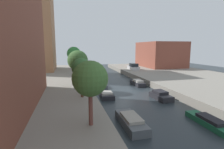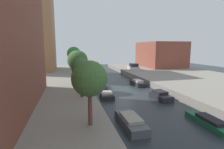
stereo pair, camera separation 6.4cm
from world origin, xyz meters
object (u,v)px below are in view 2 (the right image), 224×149
object	(u,v)px
low_block_right	(160,54)
street_tree_4	(74,54)
moored_boat_left_3	(100,84)
moored_boat_left_4	(92,78)
street_tree_3	(75,57)
moored_boat_right_2	(161,96)
parked_car	(133,67)
street_tree_0	(89,79)
street_tree_5	(73,53)
apartment_tower_far	(30,19)
moored_boat_left_2	(106,95)
street_tree_1	(81,68)
moored_boat_left_1	(131,121)
street_tree_2	(78,61)
moored_boat_right_1	(208,122)
moored_boat_right_3	(138,83)

from	to	relation	value
low_block_right	street_tree_4	xyz separation A→B (m)	(-24.56, -5.25, 0.60)
moored_boat_left_3	moored_boat_left_4	size ratio (longest dim) A/B	1.02
street_tree_3	moored_boat_left_4	size ratio (longest dim) A/B	1.14
moored_boat_right_2	parked_car	bearing A→B (deg)	77.61
low_block_right	parked_car	xyz separation A→B (m)	(-10.00, -4.66, -2.85)
street_tree_0	street_tree_5	size ratio (longest dim) A/B	0.85
street_tree_5	moored_boat_right_2	xyz separation A→B (m)	(9.80, -28.29, -4.64)
low_block_right	moored_boat_left_4	bearing A→B (deg)	-154.24
apartment_tower_far	street_tree_4	distance (m)	13.25
street_tree_0	moored_boat_left_2	world-z (taller)	street_tree_0
low_block_right	moored_boat_left_4	distance (m)	23.98
street_tree_1	moored_boat_left_2	xyz separation A→B (m)	(3.33, 2.40, -3.88)
moored_boat_left_3	moored_boat_left_2	bearing A→B (deg)	-93.15
parked_car	moored_boat_left_1	size ratio (longest dim) A/B	1.01
street_tree_2	parked_car	size ratio (longest dim) A/B	1.12
moored_boat_right_2	moored_boat_right_1	bearing A→B (deg)	-89.88
parked_car	moored_boat_right_1	bearing A→B (deg)	-99.17
moored_boat_left_1	street_tree_2	bearing A→B (deg)	105.07
street_tree_4	street_tree_5	distance (m)	7.21
parked_car	moored_boat_left_3	bearing A→B (deg)	-130.13
street_tree_4	street_tree_5	bearing A→B (deg)	90.00
street_tree_4	moored_boat_left_1	world-z (taller)	street_tree_4
street_tree_3	moored_boat_left_1	size ratio (longest dim) A/B	1.09
street_tree_5	moored_boat_right_3	bearing A→B (deg)	-63.21
low_block_right	moored_boat_left_4	xyz separation A→B (m)	(-21.27, -10.27, -4.15)
street_tree_2	moored_boat_right_1	distance (m)	17.89
street_tree_3	parked_car	world-z (taller)	street_tree_3
street_tree_2	street_tree_5	world-z (taller)	street_tree_5
parked_car	moored_boat_right_1	world-z (taller)	parked_car
moored_boat_left_4	moored_boat_right_3	world-z (taller)	moored_boat_right_3
street_tree_3	street_tree_5	size ratio (longest dim) A/B	0.90
street_tree_1	moored_boat_right_3	world-z (taller)	street_tree_1
street_tree_4	moored_boat_right_1	bearing A→B (deg)	-71.19
street_tree_4	moored_boat_left_2	distance (m)	19.58
street_tree_1	moored_boat_left_2	size ratio (longest dim) A/B	1.39
low_block_right	street_tree_3	distance (m)	27.47
street_tree_3	moored_boat_left_3	bearing A→B (deg)	-55.02
street_tree_0	moored_boat_left_1	bearing A→B (deg)	17.65
moored_boat_left_1	moored_boat_left_3	world-z (taller)	moored_boat_left_3
moored_boat_left_2	street_tree_2	bearing A→B (deg)	128.15
street_tree_4	parked_car	size ratio (longest dim) A/B	1.24
street_tree_0	moored_boat_right_1	xyz separation A→B (m)	(9.81, -0.39, -4.00)
parked_car	street_tree_3	bearing A→B (deg)	-152.28
moored_boat_left_1	parked_car	bearing A→B (deg)	68.32
street_tree_4	street_tree_3	bearing A→B (deg)	-90.00
street_tree_2	street_tree_4	world-z (taller)	street_tree_4
apartment_tower_far	parked_car	bearing A→B (deg)	-10.33
low_block_right	parked_car	world-z (taller)	low_block_right
street_tree_2	parked_car	xyz separation A→B (m)	(14.56, 15.06, -2.93)
street_tree_4	moored_boat_left_4	xyz separation A→B (m)	(3.29, -5.01, -4.75)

